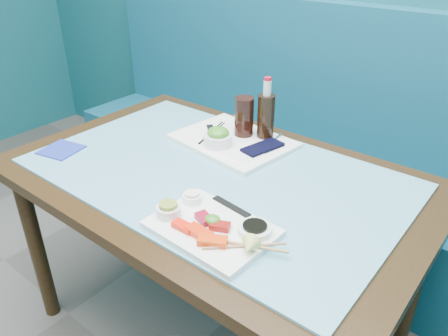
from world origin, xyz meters
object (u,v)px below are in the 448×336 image
Objects in this scene: sashimi_plate at (212,229)px; cola_glass at (244,117)px; cola_bottle_body at (266,119)px; booth_bench at (321,174)px; blue_napkin at (61,150)px; serving_tray at (233,141)px; dining_table at (215,194)px; seaweed_bowl at (218,140)px.

sashimi_plate is 2.15× the size of cola_glass.
sashimi_plate is 1.77× the size of cola_bottle_body.
booth_bench is 1.26m from blue_napkin.
cola_bottle_body reaches higher than serving_tray.
dining_table is 4.36× the size of sashimi_plate.
serving_tray is at bearing 124.27° from sashimi_plate.
cola_glass reaches higher than sashimi_plate.
booth_bench is 7.17× the size of serving_tray.
sashimi_plate is (0.20, -0.26, 0.10)m from dining_table.
cola_bottle_body is at bearing 54.45° from serving_tray.
dining_table is at bearing -74.05° from cola_glass.
serving_tray is (-0.09, -0.63, 0.39)m from booth_bench.
cola_bottle_body is (0.09, 0.17, 0.05)m from seaweed_bowl.
booth_bench is at bearing 82.36° from cola_glass.
blue_napkin is (-0.74, 0.03, -0.01)m from sashimi_plate.
cola_bottle_body is 0.76m from blue_napkin.
booth_bench is 0.89m from dining_table.
blue_napkin is at bearing -134.96° from cola_bottle_body.
cola_bottle_body is (0.08, 0.09, 0.08)m from serving_tray.
seaweed_bowl is at bearing 39.99° from blue_napkin.
serving_tray is at bearing 82.41° from seaweed_bowl.
booth_bench is at bearing 82.15° from seaweed_bowl.
sashimi_plate reaches higher than blue_napkin.
blue_napkin is at bearing -128.07° from serving_tray.
booth_bench is 0.72m from cola_bottle_body.
cola_bottle_body is (-0.00, 0.30, 0.18)m from dining_table.
serving_tray is 3.99× the size of seaweed_bowl.
sashimi_plate is 0.60m from cola_glass.
blue_napkin is (-0.54, -0.23, 0.09)m from dining_table.
serving_tray is at bearing 112.12° from dining_table.
sashimi_plate is 0.77× the size of serving_tray.
seaweed_bowl is at bearing 129.84° from sashimi_plate.
cola_bottle_body reaches higher than sashimi_plate.
seaweed_bowl is (-0.01, -0.07, 0.03)m from serving_tray.
booth_bench is 20.11× the size of cola_glass.
serving_tray is 2.31× the size of cola_bottle_body.
serving_tray is 2.80× the size of cola_glass.
sashimi_plate is 3.06× the size of seaweed_bowl.
dining_table is 0.21m from seaweed_bowl.
cola_glass is 0.68m from blue_napkin.
booth_bench reaches higher than seaweed_bowl.
seaweed_bowl is at bearing -119.58° from cola_bottle_body.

